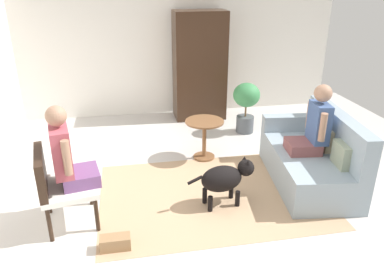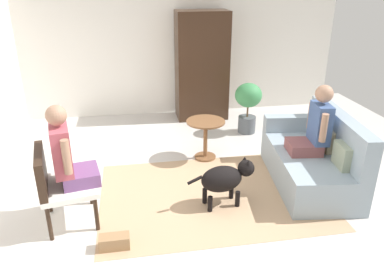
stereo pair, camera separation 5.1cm
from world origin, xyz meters
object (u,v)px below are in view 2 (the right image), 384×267
object	(u,v)px
person_on_couch	(315,126)
dog	(225,178)
person_on_armchair	(67,154)
round_end_table	(205,133)
armchair	(57,181)
handbag	(114,242)
armoire_cabinet	(202,66)
couch	(314,159)
potted_plant	(248,102)

from	to	relation	value
person_on_couch	dog	size ratio (longest dim) A/B	1.07
person_on_armchair	round_end_table	world-z (taller)	person_on_armchair
armchair	handbag	size ratio (longest dim) A/B	2.91
armoire_cabinet	person_on_couch	bearing A→B (deg)	-71.76
couch	potted_plant	size ratio (longest dim) A/B	1.99
person_on_armchair	potted_plant	distance (m)	3.39
armchair	person_on_couch	world-z (taller)	person_on_couch
handbag	round_end_table	bearing A→B (deg)	54.72
couch	armchair	bearing A→B (deg)	-173.01
handbag	potted_plant	bearing A→B (deg)	50.73
person_on_armchair	round_end_table	bearing A→B (deg)	36.39
person_on_couch	handbag	xyz separation A→B (m)	(-2.46, -0.88, -0.72)
potted_plant	dog	bearing A→B (deg)	-113.87
potted_plant	armoire_cabinet	distance (m)	1.19
armchair	round_end_table	world-z (taller)	armchair
person_on_couch	armoire_cabinet	bearing A→B (deg)	108.24
couch	handbag	bearing A→B (deg)	-160.27
person_on_couch	armoire_cabinet	xyz separation A→B (m)	(-0.89, 2.71, 0.19)
dog	handbag	world-z (taller)	dog
person_on_armchair	round_end_table	xyz separation A→B (m)	(1.71, 1.26, -0.41)
person_on_armchair	armoire_cabinet	bearing A→B (deg)	56.68
couch	person_on_couch	bearing A→B (deg)	-157.73
person_on_couch	armoire_cabinet	size ratio (longest dim) A/B	0.44
couch	person_on_armchair	bearing A→B (deg)	-173.19
armoire_cabinet	potted_plant	bearing A→B (deg)	-55.92
couch	person_on_couch	world-z (taller)	person_on_couch
couch	armchair	distance (m)	3.11
armoire_cabinet	handbag	bearing A→B (deg)	-113.59
couch	armchair	world-z (taller)	couch
person_on_armchair	round_end_table	size ratio (longest dim) A/B	1.49
handbag	dog	bearing A→B (deg)	24.51
armchair	person_on_couch	xyz separation A→B (m)	(3.03, 0.36, 0.27)
handbag	armoire_cabinet	bearing A→B (deg)	66.41
round_end_table	dog	distance (m)	1.24
person_on_couch	dog	bearing A→B (deg)	-165.69
person_on_armchair	handbag	xyz separation A→B (m)	(0.43, -0.55, -0.74)
person_on_armchair	dog	bearing A→B (deg)	0.80
person_on_couch	dog	world-z (taller)	person_on_couch
person_on_couch	round_end_table	size ratio (longest dim) A/B	1.48
armoire_cabinet	handbag	distance (m)	4.02
potted_plant	handbag	world-z (taller)	potted_plant
armchair	armoire_cabinet	size ratio (longest dim) A/B	0.44
dog	armoire_cabinet	size ratio (longest dim) A/B	0.41
potted_plant	couch	bearing A→B (deg)	-79.65
armoire_cabinet	couch	bearing A→B (deg)	-70.67
person_on_couch	armchair	bearing A→B (deg)	-173.28
person_on_couch	armoire_cabinet	world-z (taller)	armoire_cabinet
potted_plant	person_on_couch	bearing A→B (deg)	-81.32
person_on_couch	round_end_table	distance (m)	1.55
couch	armoire_cabinet	size ratio (longest dim) A/B	0.88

